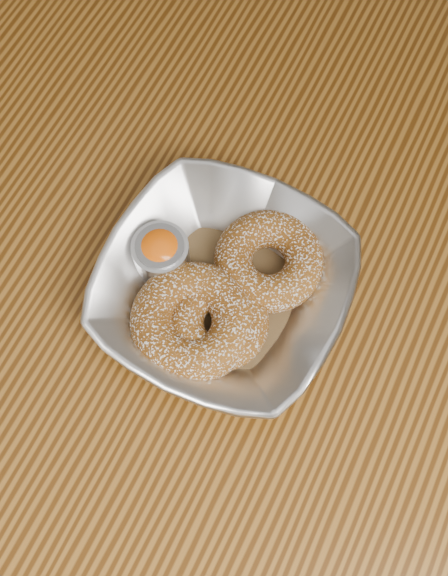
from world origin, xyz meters
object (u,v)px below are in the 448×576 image
at_px(donut_back, 269,261).
at_px(table, 201,249).
at_px(serving_bowl, 224,289).
at_px(ramekin, 161,254).
at_px(donut_extra, 219,322).
at_px(donut_front, 193,321).

bearing_deg(donut_back, table, 160.81).
bearing_deg(donut_back, serving_bowl, -119.96).
xyz_separation_m(table, ramekin, (-0.00, -0.07, 0.13)).
height_order(table, ramekin, ramekin).
relative_size(donut_extra, ramekin, 1.73).
relative_size(table, donut_back, 11.41).
relative_size(serving_bowl, donut_front, 1.98).
xyz_separation_m(table, donut_back, (0.09, -0.03, 0.13)).
distance_m(serving_bowl, donut_back, 0.05).
height_order(serving_bowl, donut_front, serving_bowl).
relative_size(table, ramekin, 22.20).
xyz_separation_m(donut_back, donut_extra, (-0.02, -0.08, -0.00)).
xyz_separation_m(donut_back, ramekin, (-0.09, -0.04, 0.01)).
xyz_separation_m(serving_bowl, donut_extra, (0.01, -0.03, -0.00)).
relative_size(donut_back, ramekin, 1.94).
distance_m(serving_bowl, ramekin, 0.07).
distance_m(serving_bowl, donut_extra, 0.03).
bearing_deg(table, serving_bowl, -48.68).
xyz_separation_m(serving_bowl, donut_back, (0.03, 0.04, 0.00)).
bearing_deg(ramekin, table, 89.74).
bearing_deg(serving_bowl, table, 131.32).
bearing_deg(donut_extra, serving_bowl, 107.74).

